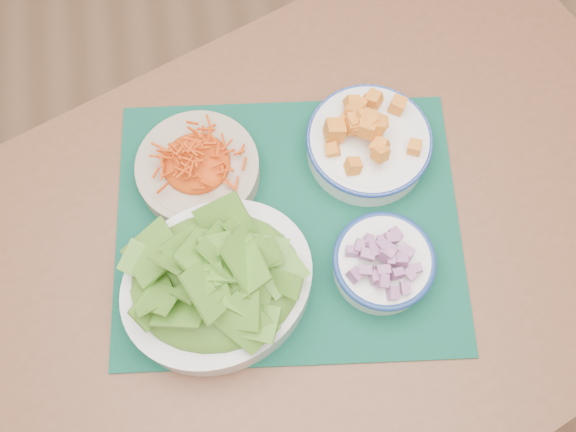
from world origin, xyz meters
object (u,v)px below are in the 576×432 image
object	(u,v)px
carrot_bowl	(197,167)
squash_bowl	(370,138)
placemat	(288,224)
lettuce_bowl	(216,280)
onion_bowl	(384,262)
table	(316,261)

from	to	relation	value
carrot_bowl	squash_bowl	size ratio (longest dim) A/B	1.21
placemat	lettuce_bowl	bearing A→B (deg)	-135.21
carrot_bowl	squash_bowl	bearing A→B (deg)	0.00
onion_bowl	carrot_bowl	bearing A→B (deg)	141.93
onion_bowl	table	bearing A→B (deg)	142.02
placemat	carrot_bowl	distance (m)	0.15
table	lettuce_bowl	xyz separation A→B (m)	(-0.15, -0.05, 0.17)
lettuce_bowl	table	bearing A→B (deg)	-0.68
placemat	lettuce_bowl	world-z (taller)	lettuce_bowl
table	onion_bowl	bearing A→B (deg)	-59.66
table	lettuce_bowl	size ratio (longest dim) A/B	4.14
placemat	onion_bowl	size ratio (longest dim) A/B	2.96
lettuce_bowl	onion_bowl	bearing A→B (deg)	-22.11
carrot_bowl	onion_bowl	distance (m)	0.29
squash_bowl	table	bearing A→B (deg)	-127.21
placemat	carrot_bowl	world-z (taller)	carrot_bowl
carrot_bowl	lettuce_bowl	size ratio (longest dim) A/B	0.70
squash_bowl	carrot_bowl	bearing A→B (deg)	180.00
carrot_bowl	onion_bowl	world-z (taller)	onion_bowl
squash_bowl	onion_bowl	size ratio (longest dim) A/B	1.12
placemat	carrot_bowl	size ratio (longest dim) A/B	2.19
table	carrot_bowl	bearing A→B (deg)	120.21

